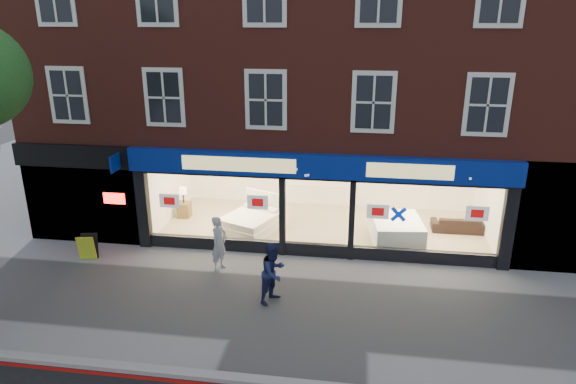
% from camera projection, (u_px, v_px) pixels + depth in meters
% --- Properties ---
extents(ground, '(120.00, 120.00, 0.00)m').
position_uv_depth(ground, '(305.00, 309.00, 13.03)').
color(ground, gray).
rests_on(ground, ground).
extents(kerb_stone, '(60.00, 0.25, 0.12)m').
position_uv_depth(kerb_stone, '(288.00, 384.00, 10.30)').
color(kerb_stone, gray).
rests_on(kerb_stone, ground).
extents(showroom_floor, '(11.00, 4.50, 0.10)m').
position_uv_depth(showroom_floor, '(322.00, 227.00, 17.92)').
color(showroom_floor, tan).
rests_on(showroom_floor, ground).
extents(building, '(19.00, 8.26, 10.30)m').
position_uv_depth(building, '(330.00, 27.00, 17.33)').
color(building, maroon).
rests_on(building, ground).
extents(display_bed, '(2.26, 2.45, 1.12)m').
position_uv_depth(display_bed, '(253.00, 221.00, 17.51)').
color(display_bed, white).
rests_on(display_bed, showroom_floor).
extents(bedside_table, '(0.46, 0.46, 0.55)m').
position_uv_depth(bedside_table, '(184.00, 210.00, 18.62)').
color(bedside_table, brown).
rests_on(bedside_table, showroom_floor).
extents(mattress_stack, '(1.74, 2.10, 0.76)m').
position_uv_depth(mattress_stack, '(396.00, 231.00, 16.55)').
color(mattress_stack, white).
rests_on(mattress_stack, showroom_floor).
extents(sofa, '(1.75, 0.70, 0.51)m').
position_uv_depth(sofa, '(458.00, 224.00, 17.39)').
color(sofa, black).
rests_on(sofa, showroom_floor).
extents(a_board, '(0.57, 0.42, 0.80)m').
position_uv_depth(a_board, '(88.00, 247.00, 15.58)').
color(a_board, '#C7D926').
rests_on(a_board, ground).
extents(pedestrian_grey, '(0.57, 0.69, 1.64)m').
position_uv_depth(pedestrian_grey, '(219.00, 243.00, 14.81)').
color(pedestrian_grey, '#A7AAAE').
rests_on(pedestrian_grey, ground).
extents(pedestrian_blue, '(0.93, 1.00, 1.63)m').
position_uv_depth(pedestrian_blue, '(273.00, 272.00, 13.15)').
color(pedestrian_blue, '#181E44').
rests_on(pedestrian_blue, ground).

